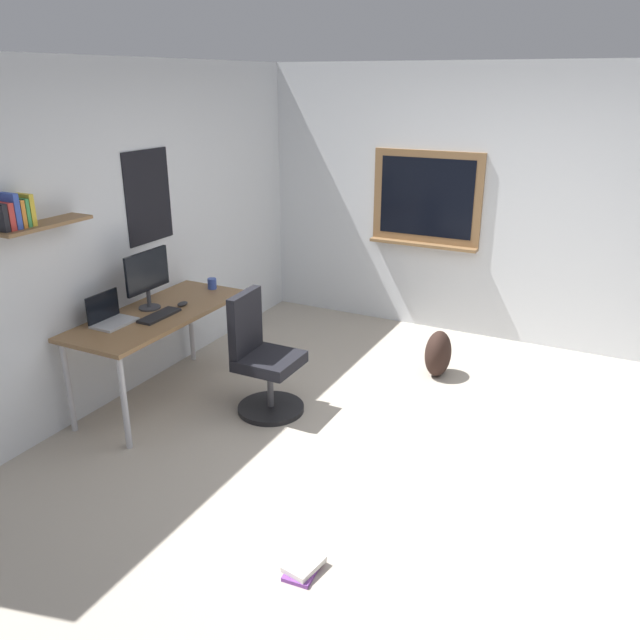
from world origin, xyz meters
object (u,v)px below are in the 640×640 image
Objects in this scene: keyboard at (159,316)px; coffee_mug at (212,284)px; computer_mouse at (182,304)px; monitor_primary at (147,276)px; backpack at (438,354)px; book_stack_on_floor at (303,567)px; office_chair at (262,362)px; desk at (159,321)px; laptop at (110,316)px.

keyboard is 4.02× the size of coffee_mug.
monitor_primary is at bearing 131.37° from computer_mouse.
computer_mouse is at bearing -173.93° from coffee_mug.
backpack is (1.37, -1.96, -0.81)m from monitor_primary.
backpack is 2.64m from book_stack_on_floor.
office_chair reaches higher than backpack.
keyboard reaches higher than book_stack_on_floor.
desk is 0.24m from computer_mouse.
desk is at bearing 57.70° from book_stack_on_floor.
laptop is 0.60m from computer_mouse.
laptop is 2.73m from backpack.
monitor_primary is 1.91× the size of book_stack_on_floor.
book_stack_on_floor is (-1.43, -1.85, -0.73)m from computer_mouse.
book_stack_on_floor is (-1.90, -1.90, -0.76)m from coffee_mug.
desk is at bearing 158.17° from computer_mouse.
coffee_mug is (0.67, -0.03, 0.12)m from desk.
keyboard is (-0.08, -0.08, 0.08)m from desk.
office_chair is at bearing -60.64° from laptop.
keyboard is (-0.12, -0.19, -0.26)m from monitor_primary.
keyboard is 0.75m from coffee_mug.
coffee_mug is (0.75, 0.05, 0.04)m from keyboard.
monitor_primary reaches higher than computer_mouse.
book_stack_on_floor is at bearing -122.30° from desk.
laptop reaches higher than coffee_mug.
office_chair is 10.33× the size of coffee_mug.
laptop reaches higher than desk.
book_stack_on_floor is (-1.15, -1.85, -0.73)m from keyboard.
office_chair is 1.85m from book_stack_on_floor.
backpack is (1.49, -1.77, -0.55)m from keyboard.
office_chair is 2.05× the size of monitor_primary.
monitor_primary reaches higher than backpack.
laptop is at bearing 169.76° from coffee_mug.
keyboard is at bearing -176.19° from coffee_mug.
keyboard is at bearing 180.00° from computer_mouse.
office_chair is 1.12m from monitor_primary.
coffee_mug is at bearing 3.81° from keyboard.
backpack is (1.21, -1.77, -0.56)m from computer_mouse.
backpack is at bearing -55.72° from computer_mouse.
coffee_mug is at bearing 112.03° from backpack.
monitor_primary is 0.69m from coffee_mug.
office_chair is at bearing 139.50° from backpack.
desk reaches higher than backpack.
book_stack_on_floor is at bearing -127.56° from computer_mouse.
monitor_primary is at bearing 167.88° from coffee_mug.
keyboard is at bearing -40.90° from laptop.
desk is at bearing 103.63° from office_chair.
book_stack_on_floor is at bearing -121.74° from monitor_primary.
computer_mouse is at bearing 0.00° from keyboard.
keyboard is at bearing 130.02° from backpack.
backpack is (1.41, -1.85, -0.47)m from desk.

